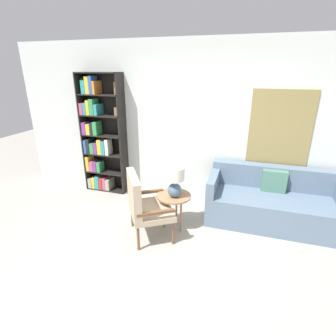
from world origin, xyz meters
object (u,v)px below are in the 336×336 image
bookshelf (100,137)px  armchair (143,202)px  couch (272,203)px  side_table (174,199)px  table_lamp (175,180)px

bookshelf → armchair: size_ratio=2.32×
bookshelf → couch: bearing=-5.0°
bookshelf → side_table: (1.70, -0.89, -0.57)m
armchair → side_table: (0.34, 0.35, -0.07)m
side_table → armchair: bearing=-134.2°
bookshelf → table_lamp: (1.72, -0.93, -0.26)m
side_table → table_lamp: table_lamp is taller
table_lamp → couch: bearing=25.7°
armchair → table_lamp: table_lamp is taller
armchair → side_table: 0.49m
couch → armchair: bearing=-150.7°
table_lamp → side_table: bearing=119.2°
bookshelf → side_table: bookshelf is taller
armchair → couch: bearing=29.3°
couch → bookshelf: bearing=175.0°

